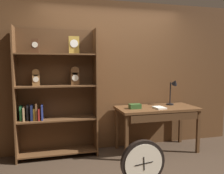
{
  "coord_description": "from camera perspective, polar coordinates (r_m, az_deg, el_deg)",
  "views": [
    {
      "loc": [
        -1.06,
        -2.64,
        1.51
      ],
      "look_at": [
        -0.18,
        0.67,
        1.17
      ],
      "focal_mm": 37.26,
      "sensor_mm": 36.0,
      "label": 1
    }
  ],
  "objects": [
    {
      "name": "back_wood_panel",
      "position": [
        4.15,
        -0.09,
        2.79
      ],
      "size": [
        4.8,
        0.05,
        2.6
      ],
      "primitive_type": "cube",
      "color": "brown",
      "rests_on": "ground"
    },
    {
      "name": "bookshelf",
      "position": [
        3.85,
        -13.7,
        -1.66
      ],
      "size": [
        1.27,
        0.34,
        2.07
      ],
      "color": "brown",
      "rests_on": "ground"
    },
    {
      "name": "workbench",
      "position": [
        4.08,
        11.08,
        -6.13
      ],
      "size": [
        1.38,
        0.66,
        0.77
      ],
      "color": "brown",
      "rests_on": "ground"
    },
    {
      "name": "toolbox_small",
      "position": [
        3.9,
        5.64,
        -4.72
      ],
      "size": [
        0.19,
        0.13,
        0.08
      ],
      "primitive_type": "cube",
      "color": "#2D5123",
      "rests_on": "workbench"
    },
    {
      "name": "open_repair_manual",
      "position": [
        3.98,
        11.53,
        -4.99
      ],
      "size": [
        0.18,
        0.23,
        0.02
      ],
      "primitive_type": "cube",
      "rotation": [
        0.0,
        0.0,
        0.08
      ],
      "color": "silver",
      "rests_on": "workbench"
    },
    {
      "name": "desk_lamp",
      "position": [
        4.32,
        14.8,
        -0.36
      ],
      "size": [
        0.18,
        0.18,
        0.48
      ],
      "color": "black",
      "rests_on": "workbench"
    },
    {
      "name": "round_clock_large",
      "position": [
        2.99,
        7.57,
        -18.14
      ],
      "size": [
        0.56,
        0.11,
        0.6
      ],
      "color": "black",
      "rests_on": "ground"
    }
  ]
}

